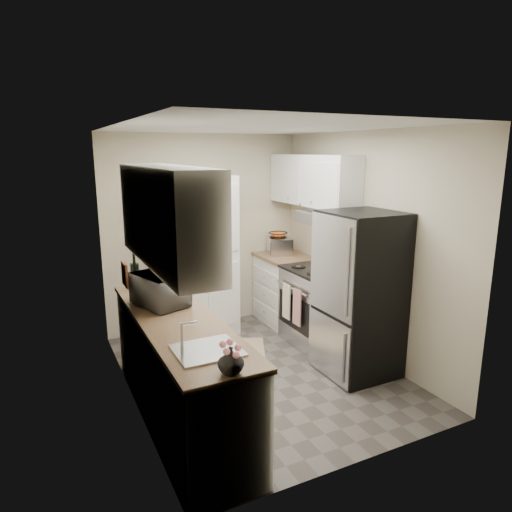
{
  "coord_description": "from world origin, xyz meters",
  "views": [
    {
      "loc": [
        -1.99,
        -3.94,
        2.28
      ],
      "look_at": [
        0.03,
        0.15,
        1.23
      ],
      "focal_mm": 32.0,
      "sensor_mm": 36.0,
      "label": 1
    }
  ],
  "objects_px": {
    "pantry_cabinet": "(198,257)",
    "wine_bottle": "(135,274)",
    "microwave": "(161,290)",
    "toaster_oven": "(279,246)",
    "electric_range": "(318,305)",
    "refrigerator": "(360,294)"
  },
  "relations": [
    {
      "from": "refrigerator",
      "to": "wine_bottle",
      "type": "height_order",
      "value": "refrigerator"
    },
    {
      "from": "pantry_cabinet",
      "to": "electric_range",
      "type": "xyz_separation_m",
      "value": [
        1.17,
        -0.93,
        -0.52
      ]
    },
    {
      "from": "microwave",
      "to": "wine_bottle",
      "type": "height_order",
      "value": "wine_bottle"
    },
    {
      "from": "refrigerator",
      "to": "microwave",
      "type": "xyz_separation_m",
      "value": [
        -1.96,
        0.38,
        0.21
      ]
    },
    {
      "from": "electric_range",
      "to": "toaster_oven",
      "type": "relative_size",
      "value": 2.93
    },
    {
      "from": "electric_range",
      "to": "refrigerator",
      "type": "height_order",
      "value": "refrigerator"
    },
    {
      "from": "microwave",
      "to": "wine_bottle",
      "type": "distance_m",
      "value": 0.57
    },
    {
      "from": "toaster_oven",
      "to": "wine_bottle",
      "type": "bearing_deg",
      "value": -139.18
    },
    {
      "from": "wine_bottle",
      "to": "refrigerator",
      "type": "bearing_deg",
      "value": -24.21
    },
    {
      "from": "electric_range",
      "to": "refrigerator",
      "type": "relative_size",
      "value": 0.66
    },
    {
      "from": "wine_bottle",
      "to": "toaster_oven",
      "type": "bearing_deg",
      "value": 21.26
    },
    {
      "from": "electric_range",
      "to": "wine_bottle",
      "type": "height_order",
      "value": "wine_bottle"
    },
    {
      "from": "toaster_oven",
      "to": "refrigerator",
      "type": "bearing_deg",
      "value": -71.53
    },
    {
      "from": "microwave",
      "to": "toaster_oven",
      "type": "xyz_separation_m",
      "value": [
        1.99,
        1.37,
        -0.03
      ]
    },
    {
      "from": "microwave",
      "to": "toaster_oven",
      "type": "distance_m",
      "value": 2.42
    },
    {
      "from": "electric_range",
      "to": "toaster_oven",
      "type": "xyz_separation_m",
      "value": [
        -0.0,
        0.95,
        0.55
      ]
    },
    {
      "from": "refrigerator",
      "to": "microwave",
      "type": "relative_size",
      "value": 3.28
    },
    {
      "from": "pantry_cabinet",
      "to": "electric_range",
      "type": "height_order",
      "value": "pantry_cabinet"
    },
    {
      "from": "microwave",
      "to": "toaster_oven",
      "type": "bearing_deg",
      "value": -72.99
    },
    {
      "from": "pantry_cabinet",
      "to": "wine_bottle",
      "type": "height_order",
      "value": "pantry_cabinet"
    },
    {
      "from": "refrigerator",
      "to": "wine_bottle",
      "type": "bearing_deg",
      "value": 155.79
    },
    {
      "from": "pantry_cabinet",
      "to": "toaster_oven",
      "type": "distance_m",
      "value": 1.17
    }
  ]
}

